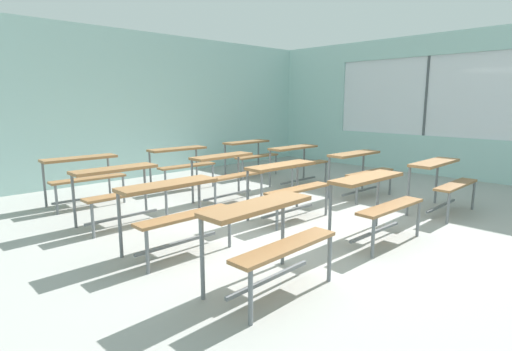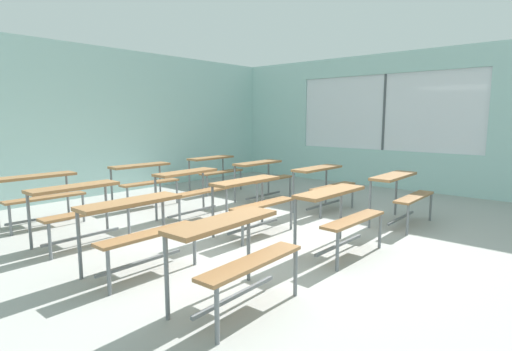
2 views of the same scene
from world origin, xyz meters
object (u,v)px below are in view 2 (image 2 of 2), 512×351
desk_bench_r1c2 (323,178)px  desk_bench_r3c2 (215,165)px  desk_bench_r0c1 (338,206)px  desk_bench_r1c0 (137,219)px  desk_bench_r3c1 (144,175)px  desk_bench_r2c1 (191,183)px  desk_bench_r0c0 (233,242)px  desk_bench_r1c1 (252,193)px  desk_bench_r2c0 (79,200)px  desk_bench_r3c0 (39,188)px  desk_bench_r2c2 (262,171)px  desk_bench_r0c2 (401,187)px

desk_bench_r1c2 → desk_bench_r3c2: 2.70m
desk_bench_r0c1 → desk_bench_r1c0: size_ratio=1.01×
desk_bench_r3c1 → desk_bench_r3c2: bearing=3.5°
desk_bench_r0c1 → desk_bench_r2c1: bearing=92.0°
desk_bench_r1c2 → desk_bench_r0c0: bearing=-157.9°
desk_bench_r1c1 → desk_bench_r3c1: same height
desk_bench_r2c0 → desk_bench_r3c0: (0.04, 1.35, 0.00)m
desk_bench_r1c2 → desk_bench_r0c1: bearing=-142.0°
desk_bench_r3c2 → desk_bench_r1c1: bearing=-124.7°
desk_bench_r0c0 → desk_bench_r1c2: (3.55, 1.31, 0.00)m
desk_bench_r0c1 → desk_bench_r3c1: size_ratio=0.99×
desk_bench_r2c2 → desk_bench_r3c1: same height
desk_bench_r1c0 → desk_bench_r2c1: bearing=36.3°
desk_bench_r1c2 → desk_bench_r2c2: (-0.05, 1.32, 0.00)m
desk_bench_r0c1 → desk_bench_r0c2: size_ratio=1.00×
desk_bench_r1c2 → desk_bench_r2c1: same height
desk_bench_r0c2 → desk_bench_r3c2: 4.06m
desk_bench_r2c2 → desk_bench_r2c0: bearing=179.7°
desk_bench_r2c0 → desk_bench_r0c0: bearing=-89.4°
desk_bench_r0c1 → desk_bench_r1c0: same height
desk_bench_r2c1 → desk_bench_r3c0: size_ratio=1.01×
desk_bench_r2c0 → desk_bench_r3c2: (3.61, 1.38, 0.00)m
desk_bench_r0c2 → desk_bench_r2c1: (-1.79, 2.68, 0.00)m
desk_bench_r0c0 → desk_bench_r2c0: (-0.06, 2.64, 0.00)m
desk_bench_r0c0 → desk_bench_r1c0: (-0.09, 1.29, 0.00)m
desk_bench_r1c0 → desk_bench_r2c1: size_ratio=0.98×
desk_bench_r1c0 → desk_bench_r1c2: size_ratio=0.98×
desk_bench_r0c2 → desk_bench_r1c0: size_ratio=1.01×
desk_bench_r1c2 → desk_bench_r3c0: same height
desk_bench_r3c1 → desk_bench_r1c1: bearing=-88.4°
desk_bench_r1c1 → desk_bench_r0c2: bearing=-35.9°
desk_bench_r0c0 → desk_bench_r2c2: 4.38m
desk_bench_r0c1 → desk_bench_r3c2: 4.37m
desk_bench_r1c1 → desk_bench_r3c2: same height
desk_bench_r1c0 → desk_bench_r0c1: bearing=-34.3°
desk_bench_r2c2 → desk_bench_r3c2: size_ratio=1.00×
desk_bench_r0c2 → desk_bench_r3c0: size_ratio=1.00×
desk_bench_r1c1 → desk_bench_r2c2: same height
desk_bench_r2c0 → desk_bench_r3c1: bearing=35.7°
desk_bench_r1c0 → desk_bench_r1c1: size_ratio=0.99×
desk_bench_r0c1 → desk_bench_r1c1: same height
desk_bench_r2c2 → desk_bench_r0c0: bearing=-143.3°
desk_bench_r1c1 → desk_bench_r2c2: 2.20m
desk_bench_r1c0 → desk_bench_r2c0: same height
desk_bench_r1c0 → desk_bench_r1c2: 3.63m
desk_bench_r3c1 → desk_bench_r0c0: bearing=-111.5°
desk_bench_r0c1 → desk_bench_r3c2: bearing=67.3°
desk_bench_r2c2 → desk_bench_r0c2: bearing=-89.4°
desk_bench_r3c0 → desk_bench_r2c0: bearing=-90.5°
desk_bench_r1c2 → desk_bench_r3c0: bearing=144.9°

